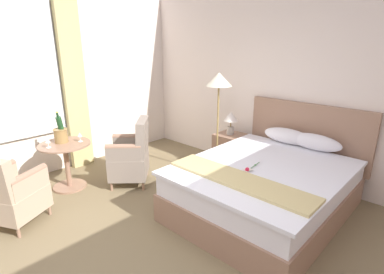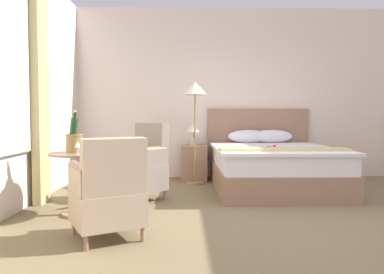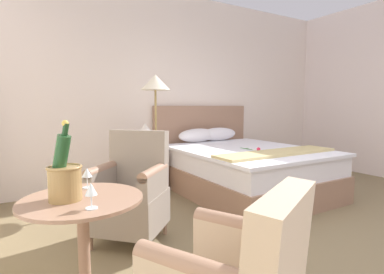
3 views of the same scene
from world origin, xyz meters
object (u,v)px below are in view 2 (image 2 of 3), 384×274
Objects in this scene: armchair_facing_bed at (108,193)px; wine_glass_near_bucket at (78,145)px; champagne_bucket at (74,140)px; nightstand at (194,163)px; wine_glass_near_edge at (94,143)px; armchair_by_window at (141,166)px; side_table_round at (83,178)px; bed at (271,165)px; bedside_lamp at (194,130)px; floor_lamp_brass at (195,97)px.

wine_glass_near_bucket is at bearing 124.01° from armchair_facing_bed.
nightstand is at bearing 58.08° from champagne_bucket.
armchair_by_window is at bearing 47.85° from wine_glass_near_edge.
wine_glass_near_bucket is (0.01, -0.22, 0.38)m from side_table_round.
nightstand is 2.77m from wine_glass_near_bucket.
nightstand is at bearing 59.91° from side_table_round.
wine_glass_near_edge is 1.20m from armchair_facing_bed.
champagne_bucket reaches higher than wine_glass_near_bucket.
bed is at bearing 49.61° from armchair_facing_bed.
floor_lamp_brass reaches higher than bedside_lamp.
nightstand is at bearing 62.36° from wine_glass_near_bucket.
floor_lamp_brass is 2.13m from wine_glass_near_edge.
armchair_by_window is at bearing 60.33° from wine_glass_near_bucket.
floor_lamp_brass is at bearing 72.85° from armchair_facing_bed.
wine_glass_near_bucket is (-2.41, -1.67, 0.43)m from bed.
armchair_by_window reaches higher than side_table_round.
champagne_bucket is (-1.36, -2.19, 0.52)m from nightstand.
armchair_facing_bed is at bearing -62.79° from side_table_round.
champagne_bucket is at bearing 121.49° from armchair_facing_bed.
bedside_lamp is 3.21m from armchair_facing_bed.
side_table_round is 0.98m from armchair_facing_bed.
bedside_lamp reaches higher than nightstand.
champagne_bucket is (-2.51, -1.44, 0.46)m from bed.
nightstand is (-1.14, 0.75, -0.05)m from bed.
side_table_round is at bearing -120.09° from nightstand.
nightstand is 2.38m from wine_glass_near_edge.
champagne_bucket is (-0.09, 0.01, 0.42)m from side_table_round.
side_table_round is 0.92m from armchair_by_window.
bedside_lamp is (-1.14, 0.75, 0.50)m from bed.
bed is 2.51× the size of armchair_facing_bed.
wine_glass_near_bucket is 1.05× the size of wine_glass_near_edge.
bed is 2.27× the size of armchair_by_window.
floor_lamp_brass is at bearing 53.53° from wine_glass_near_edge.
armchair_by_window reaches higher than armchair_facing_bed.
wine_glass_near_bucket is (-1.27, -2.42, 0.48)m from nightstand.
wine_glass_near_edge is at bearing 70.65° from side_table_round.
wine_glass_near_bucket is 0.87m from armchair_facing_bed.
floor_lamp_brass is 1.64m from armchair_by_window.
wine_glass_near_bucket is at bearing -119.67° from armchair_by_window.
wine_glass_near_edge is at bearing 81.44° from wine_glass_near_bucket.
bedside_lamp is (-0.00, -0.00, 0.56)m from nightstand.
floor_lamp_brass reaches higher than champagne_bucket.
bed is at bearing 27.92° from wine_glass_near_edge.
side_table_round is 1.53× the size of champagne_bucket.
bed is 1.59m from floor_lamp_brass.
bed is 3.18× the size of side_table_round.
champagne_bucket is at bearing -129.55° from wine_glass_near_edge.
floor_lamp_brass is 2.37m from champagne_bucket.
nightstand is 1.29× the size of champagne_bucket.
bedside_lamp is 2.69× the size of wine_glass_near_bucket.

